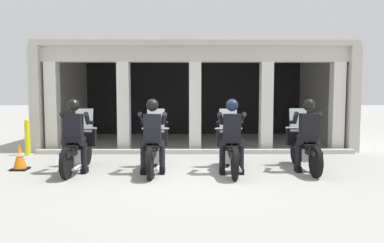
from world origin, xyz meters
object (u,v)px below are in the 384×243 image
motorcycle_center_right (230,148)px  police_officer_far_right (308,129)px  bollard_kerbside (27,137)px  motorcycle_far_left (79,148)px  police_officer_center_left (153,130)px  police_officer_far_left (74,129)px  motorcycle_center_left (154,148)px  traffic_cone_flank (20,157)px  police_officer_center_right (232,130)px  motorcycle_far_right (303,147)px

motorcycle_center_right → police_officer_far_right: bearing=-2.1°
bollard_kerbside → motorcycle_far_left: bearing=-44.7°
motorcycle_far_left → police_officer_far_right: (4.99, -0.18, 0.44)m
police_officer_center_left → bollard_kerbside: (-3.68, 2.34, -0.44)m
police_officer_far_left → motorcycle_center_left: size_ratio=0.78×
police_officer_far_left → traffic_cone_flank: police_officer_far_left is taller
police_officer_far_right → motorcycle_center_right: bearing=174.7°
motorcycle_center_left → motorcycle_center_right: size_ratio=1.00×
police_officer_center_left → police_officer_center_right: bearing=-5.2°
police_officer_far_left → traffic_cone_flank: size_ratio=2.69×
motorcycle_far_left → police_officer_far_left: size_ratio=1.29×
police_officer_center_left → police_officer_far_right: (3.33, 0.17, 0.00)m
motorcycle_center_left → traffic_cone_flank: motorcycle_center_left is taller
traffic_cone_flank → police_officer_center_left: bearing=-7.7°
police_officer_center_left → bollard_kerbside: police_officer_center_left is taller
motorcycle_far_left → police_officer_far_left: police_officer_far_left is taller
motorcycle_center_left → police_officer_far_right: 3.36m
motorcycle_far_right → police_officer_far_right: 0.52m
motorcycle_far_left → motorcycle_center_right: same height
traffic_cone_flank → police_officer_far_left: bearing=-14.4°
motorcycle_center_left → traffic_cone_flank: 3.01m
police_officer_far_left → motorcycle_center_right: (3.33, 0.20, -0.44)m
motorcycle_center_right → police_officer_far_left: bearing=-175.5°
traffic_cone_flank → motorcycle_center_left: bearing=-2.4°
police_officer_far_left → police_officer_far_right: bearing=-3.3°
bollard_kerbside → traffic_cone_flank: bearing=-70.7°
motorcycle_center_right → motorcycle_center_left: bearing=-179.6°
motorcycle_far_right → bollard_kerbside: (-7.01, 1.89, -0.00)m
police_officer_far_left → motorcycle_center_left: 1.74m
motorcycle_center_left → motorcycle_center_right: bearing=-5.2°
police_officer_center_right → traffic_cone_flank: (-4.66, 0.43, -0.65)m
police_officer_center_left → motorcycle_far_right: bearing=3.2°
police_officer_far_left → police_officer_center_left: (1.67, -0.06, 0.00)m
police_officer_far_left → bollard_kerbside: 3.07m
motorcycle_center_right → motorcycle_far_right: bearing=7.6°
police_officer_center_left → police_officer_far_right: bearing=-1.6°
motorcycle_far_left → police_officer_center_left: (1.66, -0.35, 0.44)m
motorcycle_far_right → traffic_cone_flank: bearing=178.3°
motorcycle_far_left → motorcycle_center_left: size_ratio=1.00×
motorcycle_far_left → police_officer_far_left: 0.52m
motorcycle_center_right → bollard_kerbside: (-5.34, 2.07, -0.00)m
traffic_cone_flank → bollard_kerbside: 2.06m
traffic_cone_flank → bollard_kerbside: (-0.68, 1.93, 0.21)m
motorcycle_far_left → bollard_kerbside: bearing=130.9°
motorcycle_center_right → motorcycle_far_right: 1.68m
motorcycle_center_left → traffic_cone_flank: (-3.00, 0.12, -0.21)m
police_officer_center_right → police_officer_far_right: bearing=7.6°
motorcycle_far_left → police_officer_far_right: police_officer_far_right is taller
motorcycle_center_left → bollard_kerbside: (-3.68, 2.05, -0.00)m
motorcycle_far_right → motorcycle_far_left: bearing=179.1°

